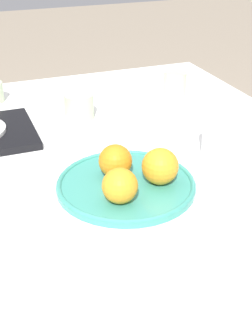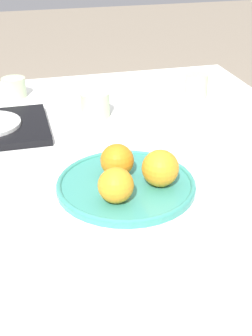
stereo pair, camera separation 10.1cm
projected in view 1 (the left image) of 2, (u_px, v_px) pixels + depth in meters
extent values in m
plane|color=gray|center=(82.00, 331.00, 1.62)|extent=(12.00, 12.00, 0.00)
cube|color=white|center=(77.00, 246.00, 1.44)|extent=(1.27, 1.05, 0.74)
cylinder|color=teal|center=(126.00, 185.00, 1.03)|extent=(0.31, 0.31, 0.01)
torus|color=teal|center=(126.00, 183.00, 1.03)|extent=(0.31, 0.31, 0.01)
sphere|color=orange|center=(115.00, 161.00, 1.04)|extent=(0.08, 0.08, 0.08)
sphere|color=orange|center=(160.00, 166.00, 1.01)|extent=(0.08, 0.08, 0.08)
sphere|color=orange|center=(120.00, 186.00, 0.95)|extent=(0.07, 0.07, 0.07)
cylinder|color=silver|center=(218.00, 134.00, 1.14)|extent=(0.07, 0.07, 0.12)
cylinder|color=#B7CC9E|center=(79.00, 106.00, 1.37)|extent=(0.09, 0.09, 0.07)
cylinder|color=#B7CC9E|center=(175.00, 83.00, 1.54)|extent=(0.07, 0.07, 0.07)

